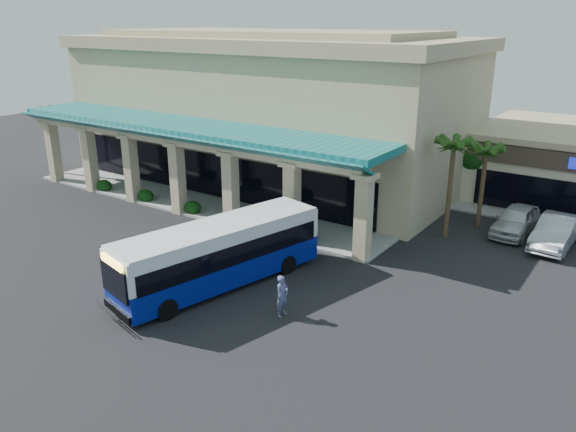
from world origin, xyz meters
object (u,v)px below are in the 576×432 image
Objects in this scene: pedestrian at (282,296)px; car_white at (556,232)px; transit_bus at (220,255)px; car_silver at (516,220)px.

pedestrian is 17.21m from car_white.
transit_bus reaches higher than car_silver.
transit_bus is 2.12× the size of car_white.
car_silver is at bearing -12.97° from pedestrian.
transit_bus is 2.26× the size of car_silver.
transit_bus is at bearing -127.85° from car_white.
pedestrian is (4.14, -0.74, -0.62)m from transit_bus.
transit_bus is 18.96m from car_white.
transit_bus is 5.93× the size of pedestrian.
transit_bus reaches higher than pedestrian.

